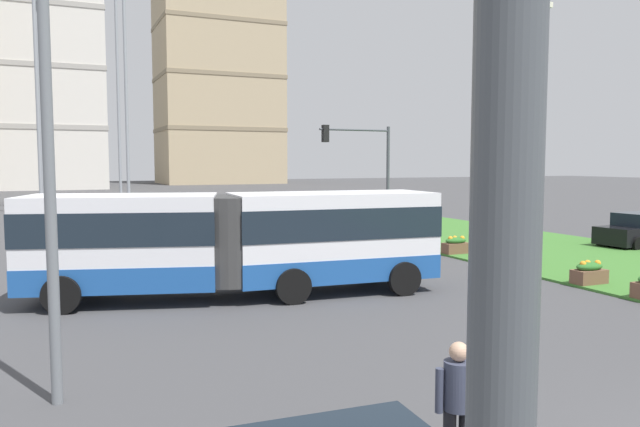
# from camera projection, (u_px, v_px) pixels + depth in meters

# --- Properties ---
(articulated_bus) EXTENTS (12.04, 4.60, 3.00)m
(articulated_bus) POSITION_uv_depth(u_px,v_px,m) (238.00, 240.00, 17.70)
(articulated_bus) COLOR white
(articulated_bus) RESTS_ON ground
(pedestrian_crossing) EXTENTS (0.56, 0.36, 1.74)m
(pedestrian_crossing) POSITION_uv_depth(u_px,v_px,m) (458.00, 401.00, 7.42)
(pedestrian_crossing) COLOR black
(pedestrian_crossing) RESTS_ON ground
(flower_planter_3) EXTENTS (1.10, 0.56, 0.74)m
(flower_planter_3) POSITION_uv_depth(u_px,v_px,m) (589.00, 273.00, 19.25)
(flower_planter_3) COLOR brown
(flower_planter_3) RESTS_ON grass_median
(flower_planter_4) EXTENTS (1.10, 0.56, 0.74)m
(flower_planter_4) POSITION_uv_depth(u_px,v_px,m) (516.00, 257.00, 22.31)
(flower_planter_4) COLOR brown
(flower_planter_4) RESTS_ON grass_median
(flower_planter_5) EXTENTS (1.10, 0.56, 0.74)m
(flower_planter_5) POSITION_uv_depth(u_px,v_px,m) (456.00, 245.00, 25.64)
(flower_planter_5) COLOR brown
(flower_planter_5) RESTS_ON grass_median
(traffic_light_far_right) EXTENTS (3.75, 0.28, 5.65)m
(traffic_light_far_right) POSITION_uv_depth(u_px,v_px,m) (365.00, 162.00, 29.31)
(traffic_light_far_right) COLOR #474C51
(traffic_light_far_right) RESTS_ON ground
(streetlight_left) EXTENTS (0.70, 0.28, 8.30)m
(streetlight_left) POSITION_uv_depth(u_px,v_px,m) (47.00, 118.00, 9.50)
(streetlight_left) COLOR slate
(streetlight_left) RESTS_ON ground
(streetlight_median) EXTENTS (0.70, 0.28, 10.00)m
(streetlight_median) POSITION_uv_depth(u_px,v_px,m) (540.00, 122.00, 23.57)
(streetlight_median) COLOR slate
(streetlight_median) RESTS_ON ground
(apartment_tower_westcentre) EXTENTS (18.57, 14.55, 42.39)m
(apartment_tower_westcentre) POSITION_uv_depth(u_px,v_px,m) (35.00, 44.00, 89.12)
(apartment_tower_westcentre) COLOR silver
(apartment_tower_westcentre) RESTS_ON ground
(apartment_tower_centre) EXTENTS (21.57, 16.53, 37.98)m
(apartment_tower_centre) POSITION_uv_depth(u_px,v_px,m) (218.00, 81.00, 113.31)
(apartment_tower_centre) COLOR tan
(apartment_tower_centre) RESTS_ON ground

